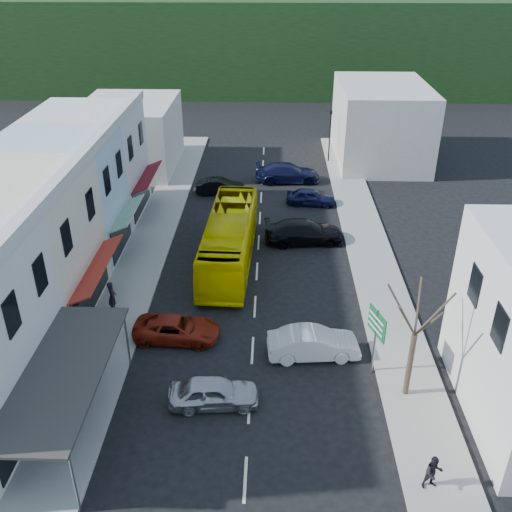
% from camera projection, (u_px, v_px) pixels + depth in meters
% --- Properties ---
extents(ground, '(120.00, 120.00, 0.00)m').
position_uv_depth(ground, '(253.00, 350.00, 29.06)').
color(ground, black).
rests_on(ground, ground).
extents(sidewalk_left, '(3.00, 52.00, 0.15)m').
position_uv_depth(sidewalk_left, '(146.00, 254.00, 37.99)').
color(sidewalk_left, gray).
rests_on(sidewalk_left, ground).
extents(sidewalk_right, '(3.00, 52.00, 0.15)m').
position_uv_depth(sidewalk_right, '(371.00, 257.00, 37.59)').
color(sidewalk_right, gray).
rests_on(sidewalk_right, ground).
extents(shopfront_row, '(8.25, 30.00, 8.00)m').
position_uv_depth(shopfront_row, '(32.00, 233.00, 31.85)').
color(shopfront_row, beige).
rests_on(shopfront_row, ground).
extents(distant_block_left, '(8.00, 10.00, 6.00)m').
position_uv_depth(distant_block_left, '(131.00, 135.00, 51.60)').
color(distant_block_left, '#B7B2A8').
rests_on(distant_block_left, ground).
extents(distant_block_right, '(8.00, 12.00, 7.00)m').
position_uv_depth(distant_block_right, '(381.00, 123.00, 53.39)').
color(distant_block_right, '#B7B2A8').
rests_on(distant_block_right, ground).
extents(hillside, '(80.00, 26.00, 14.00)m').
position_uv_depth(hillside, '(258.00, 34.00, 82.93)').
color(hillside, black).
rests_on(hillside, ground).
extents(bus, '(2.95, 11.69, 3.10)m').
position_uv_depth(bus, '(230.00, 240.00, 36.49)').
color(bus, '#E8D400').
rests_on(bus, ground).
extents(car_silver, '(4.53, 2.16, 1.40)m').
position_uv_depth(car_silver, '(214.00, 392.00, 25.32)').
color(car_silver, '#AFAFB4').
rests_on(car_silver, ground).
extents(car_white, '(4.54, 2.19, 1.40)m').
position_uv_depth(car_white, '(313.00, 344.00, 28.34)').
color(car_white, silver).
rests_on(car_white, ground).
extents(car_red, '(4.69, 2.14, 1.40)m').
position_uv_depth(car_red, '(177.00, 328.00, 29.59)').
color(car_red, maroon).
rests_on(car_red, ground).
extents(car_black_near, '(4.68, 2.34, 1.40)m').
position_uv_depth(car_black_near, '(304.00, 233.00, 39.29)').
color(car_black_near, black).
rests_on(car_black_near, ground).
extents(car_navy_mid, '(4.54, 2.18, 1.40)m').
position_uv_depth(car_navy_mid, '(311.00, 196.00, 45.00)').
color(car_navy_mid, black).
rests_on(car_navy_mid, ground).
extents(car_black_far, '(4.43, 1.88, 1.40)m').
position_uv_depth(car_black_far, '(220.00, 186.00, 46.95)').
color(car_black_far, black).
rests_on(car_black_far, ground).
extents(car_navy_far, '(4.61, 2.13, 1.40)m').
position_uv_depth(car_navy_far, '(288.00, 174.00, 49.38)').
color(car_navy_far, black).
rests_on(car_navy_far, ground).
extents(pedestrian_left, '(0.59, 0.70, 1.70)m').
position_uv_depth(pedestrian_left, '(112.00, 298.00, 31.49)').
color(pedestrian_left, black).
rests_on(pedestrian_left, sidewalk_left).
extents(pedestrian_right, '(0.78, 0.58, 1.70)m').
position_uv_depth(pedestrian_right, '(434.00, 471.00, 21.17)').
color(pedestrian_right, black).
rests_on(pedestrian_right, sidewalk_right).
extents(direction_sign, '(1.14, 1.72, 3.59)m').
position_uv_depth(direction_sign, '(375.00, 342.00, 26.71)').
color(direction_sign, '#115A2E').
rests_on(direction_sign, ground).
extents(street_tree, '(2.88, 2.88, 6.83)m').
position_uv_depth(street_tree, '(415.00, 335.00, 24.53)').
color(street_tree, '#372A20').
rests_on(street_tree, ground).
extents(traffic_signal, '(1.30, 1.42, 5.15)m').
position_uv_depth(traffic_signal, '(330.00, 136.00, 52.89)').
color(traffic_signal, black).
rests_on(traffic_signal, ground).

